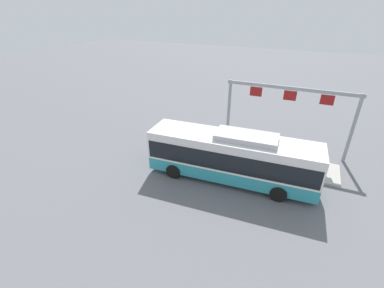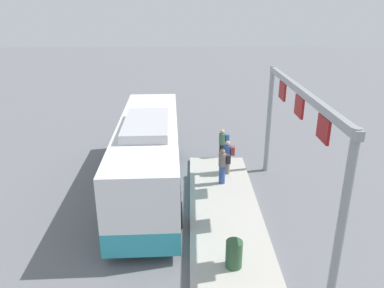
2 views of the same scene
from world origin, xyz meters
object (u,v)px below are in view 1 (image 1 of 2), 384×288
bus_main (232,155)px  trash_bin (322,166)px  person_boarding (203,137)px  person_waiting_mid (241,144)px  person_waiting_near (229,139)px

bus_main → trash_bin: (-5.57, -3.15, -1.20)m
person_boarding → person_waiting_mid: person_waiting_mid is taller
person_waiting_mid → trash_bin: size_ratio=1.86×
person_boarding → trash_bin: 8.98m
trash_bin → person_boarding: bearing=-2.4°
person_waiting_mid → trash_bin: 5.78m
person_waiting_near → person_waiting_mid: size_ratio=1.00×
bus_main → person_boarding: size_ratio=6.55×
person_waiting_mid → trash_bin: (-5.76, 0.13, -0.44)m
person_waiting_near → trash_bin: (-6.79, 0.44, -0.44)m
person_waiting_near → person_boarding: bearing=-82.5°
trash_bin → person_waiting_near: bearing=-3.7°
person_boarding → person_waiting_near: 2.18m
trash_bin → bus_main: bearing=29.5°
bus_main → person_waiting_mid: (0.19, -3.28, -0.76)m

